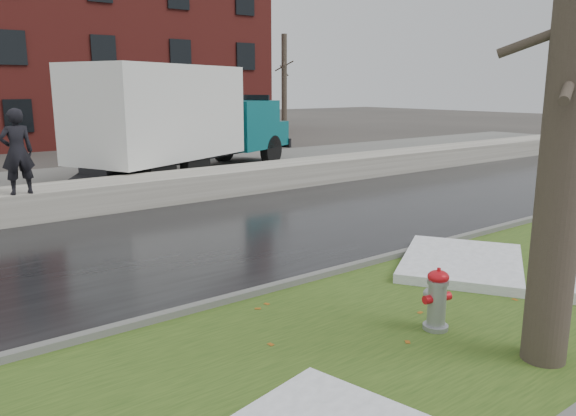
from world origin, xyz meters
TOP-DOWN VIEW (x-y plane):
  - ground at (0.00, 0.00)m, footprint 120.00×120.00m
  - verge at (0.00, -1.25)m, footprint 60.00×4.50m
  - road at (0.00, 4.50)m, footprint 60.00×7.00m
  - parking_lot at (0.00, 13.00)m, footprint 60.00×9.00m
  - curb at (0.00, 1.00)m, footprint 60.00×0.15m
  - snowbank at (0.00, 8.70)m, footprint 60.00×1.60m
  - brick_building at (2.00, 30.00)m, footprint 26.00×12.00m
  - bg_tree_right at (16.00, 24.00)m, footprint 1.40×1.62m
  - fire_hydrant at (-0.78, -1.49)m, footprint 0.42×0.38m
  - tree at (-0.45, -2.80)m, footprint 1.25×1.44m
  - box_truck at (2.62, 12.26)m, footprint 11.35×6.63m
  - worker at (-3.69, 8.10)m, footprint 0.72×0.48m
  - snow_patch_near at (1.74, -0.10)m, footprint 3.27×3.08m

SIDE VIEW (x-z plane):
  - ground at x=0.00m, z-range 0.00..0.00m
  - road at x=0.00m, z-range 0.00..0.03m
  - parking_lot at x=0.00m, z-range 0.00..0.03m
  - verge at x=0.00m, z-range 0.00..0.04m
  - curb at x=0.00m, z-range 0.00..0.14m
  - snow_patch_near at x=1.74m, z-range 0.04..0.20m
  - snowbank at x=0.00m, z-range 0.00..0.75m
  - fire_hydrant at x=-0.78m, z-range 0.07..0.92m
  - worker at x=-3.69m, z-range 0.75..2.72m
  - box_truck at x=2.62m, z-range 0.11..4.00m
  - tree at x=-0.45m, z-range 0.06..6.36m
  - bg_tree_right at x=16.00m, z-range 0.08..6.58m
  - brick_building at x=2.00m, z-range 0.00..10.00m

